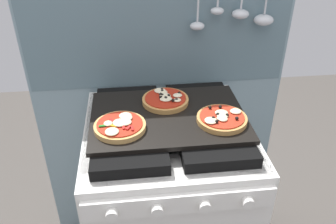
# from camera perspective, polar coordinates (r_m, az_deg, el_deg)

# --- Properties ---
(kitchen_backsplash) EXTENTS (1.10, 0.09, 1.55)m
(kitchen_backsplash) POSITION_cam_1_polar(r_m,az_deg,el_deg) (1.59, -1.26, 2.12)
(kitchen_backsplash) COLOR #7A939E
(kitchen_backsplash) RESTS_ON ground_plane
(stove) EXTENTS (0.60, 0.64, 0.90)m
(stove) POSITION_cam_1_polar(r_m,az_deg,el_deg) (1.54, 0.01, -15.27)
(stove) COLOR white
(stove) RESTS_ON ground_plane
(baking_tray) EXTENTS (0.54, 0.38, 0.02)m
(baking_tray) POSITION_cam_1_polar(r_m,az_deg,el_deg) (1.24, 0.00, -0.70)
(baking_tray) COLOR black
(baking_tray) RESTS_ON stove
(pizza_left) EXTENTS (0.17, 0.17, 0.03)m
(pizza_left) POSITION_cam_1_polar(r_m,az_deg,el_deg) (1.17, -7.78, -2.21)
(pizza_left) COLOR tan
(pizza_left) RESTS_ON baking_tray
(pizza_right) EXTENTS (0.17, 0.17, 0.03)m
(pizza_right) POSITION_cam_1_polar(r_m,az_deg,el_deg) (1.21, 8.70, -1.02)
(pizza_right) COLOR #C18947
(pizza_right) RESTS_ON baking_tray
(pizza_center) EXTENTS (0.17, 0.17, 0.03)m
(pizza_center) POSITION_cam_1_polar(r_m,az_deg,el_deg) (1.30, -0.58, 2.04)
(pizza_center) COLOR #C18947
(pizza_center) RESTS_ON baking_tray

